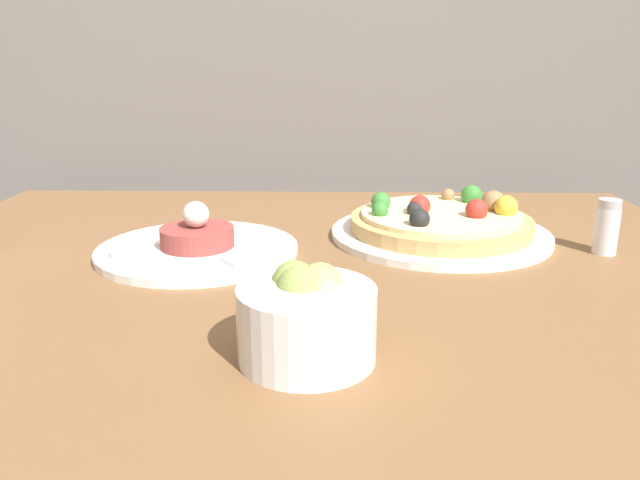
{
  "coord_description": "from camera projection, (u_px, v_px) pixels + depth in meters",
  "views": [
    {
      "loc": [
        0.03,
        -0.27,
        1.01
      ],
      "look_at": [
        0.02,
        0.43,
        0.8
      ],
      "focal_mm": 35.0,
      "sensor_mm": 36.0,
      "label": 1
    }
  ],
  "objects": [
    {
      "name": "salt_shaker",
      "position": [
        607.0,
        227.0,
        0.8
      ],
      "size": [
        0.03,
        0.03,
        0.07
      ],
      "color": "silver",
      "rests_on": "dining_table"
    },
    {
      "name": "tartare_plate",
      "position": [
        198.0,
        245.0,
        0.81
      ],
      "size": [
        0.26,
        0.26,
        0.07
      ],
      "color": "white",
      "rests_on": "dining_table"
    },
    {
      "name": "pizza_plate",
      "position": [
        441.0,
        225.0,
        0.88
      ],
      "size": [
        0.31,
        0.31,
        0.06
      ],
      "color": "white",
      "rests_on": "dining_table"
    },
    {
      "name": "dining_table",
      "position": [
        306.0,
        348.0,
        0.79
      ],
      "size": [
        1.11,
        0.88,
        0.76
      ],
      "color": "brown",
      "rests_on": "ground_plane"
    },
    {
      "name": "small_bowl",
      "position": [
        307.0,
        317.0,
        0.52
      ],
      "size": [
        0.12,
        0.12,
        0.08
      ],
      "color": "white",
      "rests_on": "dining_table"
    }
  ]
}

